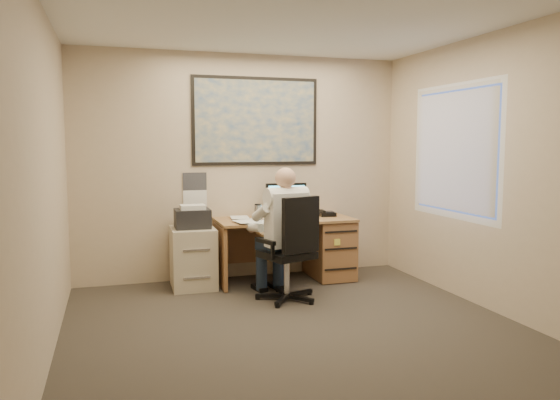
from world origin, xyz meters
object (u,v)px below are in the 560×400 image
object	(u,v)px
desk	(310,242)
filing_cabinet	(193,252)
office_chair	(287,271)
person	(286,234)

from	to	relation	value
desk	filing_cabinet	bearing A→B (deg)	179.46
office_chair	person	distance (m)	0.38
person	office_chair	bearing A→B (deg)	-111.69
filing_cabinet	person	size ratio (longest dim) A/B	0.68
desk	filing_cabinet	distance (m)	1.41
desk	office_chair	bearing A→B (deg)	-124.13
desk	person	distance (m)	0.97
desk	office_chair	xyz separation A→B (m)	(-0.57, -0.83, -0.12)
filing_cabinet	person	distance (m)	1.19
desk	person	size ratio (longest dim) A/B	1.15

